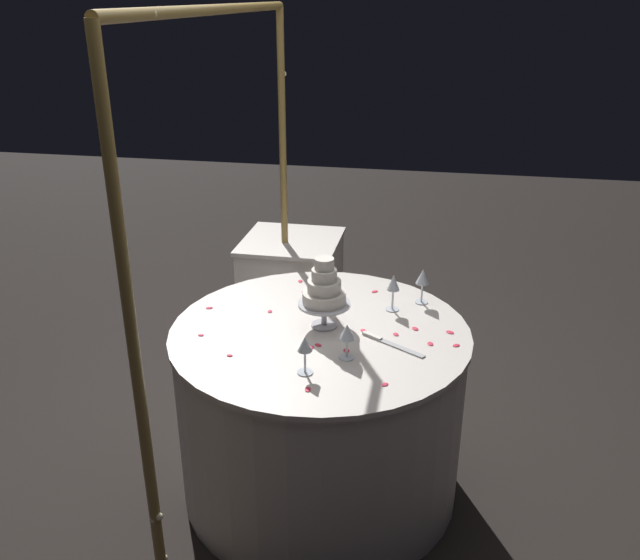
{
  "coord_description": "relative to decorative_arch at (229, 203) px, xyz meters",
  "views": [
    {
      "loc": [
        -2.41,
        -0.46,
        2.08
      ],
      "look_at": [
        0.0,
        0.0,
        1.02
      ],
      "focal_mm": 37.21,
      "sensor_mm": 36.0,
      "label": 1
    }
  ],
  "objects": [
    {
      "name": "side_table",
      "position": [
        0.94,
        -0.02,
        -0.9
      ],
      "size": [
        0.53,
        0.53,
        0.84
      ],
      "color": "silver",
      "rests_on": "ground"
    },
    {
      "name": "ground_plane",
      "position": [
        -0.0,
        -0.37,
        -1.32
      ],
      "size": [
        12.0,
        12.0,
        0.0
      ],
      "primitive_type": "plane",
      "color": "black"
    },
    {
      "name": "main_table",
      "position": [
        -0.0,
        -0.37,
        -0.92
      ],
      "size": [
        1.25,
        1.25,
        0.8
      ],
      "color": "silver",
      "rests_on": "ground"
    },
    {
      "name": "rose_petal_14",
      "position": [
        -0.28,
        -0.06,
        -0.52
      ],
      "size": [
        0.02,
        0.03,
        0.0
      ],
      "primitive_type": "ellipsoid",
      "rotation": [
        0.0,
        0.0,
        4.64
      ],
      "color": "#E02D47",
      "rests_on": "main_table"
    },
    {
      "name": "cake_knife",
      "position": [
        -0.07,
        -0.66,
        -0.52
      ],
      "size": [
        0.17,
        0.26,
        0.01
      ],
      "color": "silver",
      "rests_on": "main_table"
    },
    {
      "name": "rose_petal_4",
      "position": [
        0.1,
        0.16,
        -0.52
      ],
      "size": [
        0.03,
        0.04,
        0.0
      ],
      "primitive_type": "ellipsoid",
      "rotation": [
        0.0,
        0.0,
        5.11
      ],
      "color": "#E02D47",
      "rests_on": "main_table"
    },
    {
      "name": "rose_petal_18",
      "position": [
        0.35,
        -0.23,
        -0.52
      ],
      "size": [
        0.03,
        0.04,
        0.0
      ],
      "primitive_type": "ellipsoid",
      "rotation": [
        0.0,
        0.0,
        1.4
      ],
      "color": "#E02D47",
      "rests_on": "main_table"
    },
    {
      "name": "rose_petal_2",
      "position": [
        -0.16,
        -0.5,
        -0.52
      ],
      "size": [
        0.04,
        0.03,
        0.0
      ],
      "primitive_type": "ellipsoid",
      "rotation": [
        0.0,
        0.0,
        0.36
      ],
      "color": "#E02D47",
      "rests_on": "main_table"
    },
    {
      "name": "wine_glass_2",
      "position": [
        0.34,
        -0.77,
        -0.41
      ],
      "size": [
        0.06,
        0.06,
        0.16
      ],
      "color": "silver",
      "rests_on": "main_table"
    },
    {
      "name": "rose_petal_9",
      "position": [
        -0.04,
        -0.82,
        -0.52
      ],
      "size": [
        0.04,
        0.03,
        0.0
      ],
      "primitive_type": "ellipsoid",
      "rotation": [
        0.0,
        0.0,
        0.3
      ],
      "color": "#E02D47",
      "rests_on": "main_table"
    },
    {
      "name": "rose_petal_13",
      "position": [
        0.01,
        -0.68,
        -0.52
      ],
      "size": [
        0.04,
        0.03,
        0.0
      ],
      "primitive_type": "ellipsoid",
      "rotation": [
        0.0,
        0.0,
        0.52
      ],
      "color": "#E02D47",
      "rests_on": "main_table"
    },
    {
      "name": "rose_petal_1",
      "position": [
        -0.16,
        -0.36,
        -0.52
      ],
      "size": [
        0.05,
        0.04,
        0.0
      ],
      "primitive_type": "ellipsoid",
      "rotation": [
        0.0,
        0.0,
        2.4
      ],
      "color": "#E02D47",
      "rests_on": "main_table"
    },
    {
      "name": "wine_glass_3",
      "position": [
        -0.35,
        -0.38,
        -0.42
      ],
      "size": [
        0.06,
        0.06,
        0.15
      ],
      "color": "silver",
      "rests_on": "main_table"
    },
    {
      "name": "decorative_arch",
      "position": [
        0.0,
        0.0,
        0.0
      ],
      "size": [
        1.84,
        0.06,
        2.05
      ],
      "color": "olive",
      "rests_on": "ground"
    },
    {
      "name": "tiered_cake",
      "position": [
        0.03,
        -0.38,
        -0.36
      ],
      "size": [
        0.22,
        0.22,
        0.31
      ],
      "color": "silver",
      "rests_on": "main_table"
    },
    {
      "name": "rose_petal_10",
      "position": [
        0.42,
        -0.55,
        -0.52
      ],
      "size": [
        0.04,
        0.04,
        0.0
      ],
      "primitive_type": "ellipsoid",
      "rotation": [
        0.0,
        0.0,
        2.41
      ],
      "color": "#E02D47",
      "rests_on": "main_table"
    },
    {
      "name": "rose_petal_8",
      "position": [
        0.52,
        -0.36,
        -0.52
      ],
      "size": [
        0.04,
        0.04,
        0.0
      ],
      "primitive_type": "ellipsoid",
      "rotation": [
        0.0,
        0.0,
        2.08
      ],
      "color": "#E02D47",
      "rests_on": "main_table"
    },
    {
      "name": "rose_petal_0",
      "position": [
        -0.38,
        -0.67,
        -0.52
      ],
      "size": [
        0.04,
        0.03,
        0.0
      ],
      "primitive_type": "ellipsoid",
      "rotation": [
        0.0,
        0.0,
        2.45
      ],
      "color": "#E02D47",
      "rests_on": "main_table"
    },
    {
      "name": "rose_petal_17",
      "position": [
        0.26,
        -0.4,
        -0.52
      ],
      "size": [
        0.04,
        0.05,
        0.0
      ],
      "primitive_type": "ellipsoid",
      "rotation": [
        0.0,
        0.0,
        4.21
      ],
      "color": "#E02D47",
      "rests_on": "main_table"
    },
    {
      "name": "rose_petal_7",
      "position": [
        -0.04,
        -0.92,
        -0.52
      ],
      "size": [
        0.04,
        0.04,
        0.0
      ],
      "primitive_type": "ellipsoid",
      "rotation": [
        0.0,
        0.0,
        5.42
      ],
      "color": "#E02D47",
      "rests_on": "main_table"
    },
    {
      "name": "wine_glass_1",
      "position": [
        0.24,
        -0.64,
        -0.41
      ],
      "size": [
        0.06,
        0.06,
        0.17
      ],
      "color": "silver",
      "rests_on": "main_table"
    },
    {
      "name": "rose_petal_16",
      "position": [
        -0.46,
        -0.41,
        -0.52
      ],
      "size": [
        0.03,
        0.03,
        0.0
      ],
      "primitive_type": "ellipsoid",
      "rotation": [
        0.0,
        0.0,
        0.11
      ],
      "color": "#E02D47",
      "rests_on": "main_table"
    },
    {
      "name": "wine_glass_0",
      "position": [
        -0.21,
        -0.51,
        -0.42
      ],
      "size": [
        0.06,
        0.06,
        0.14
      ],
      "color": "silver",
      "rests_on": "main_table"
    },
    {
      "name": "rose_petal_6",
      "position": [
        0.08,
        -0.76,
        -0.52
      ],
      "size": [
        0.04,
        0.04,
        0.0
      ],
      "primitive_type": "ellipsoid",
      "rotation": [
        0.0,
        0.0,
        0.65
      ],
      "color": "#E02D47",
      "rests_on": "main_table"
    },
    {
      "name": "rose_petal_3",
      "position": [
        0.47,
        -0.18,
        -0.52
      ],
      "size": [
        0.04,
        0.03,
        0.0
      ],
      "primitive_type": "ellipsoid",
      "rotation": [
        0.0,
        0.0,
        3.46
      ],
      "color": "#E02D47",
      "rests_on": "main_table"
    },
    {
      "name": "rose_petal_19",
      "position": [
        0.02,
        -0.55,
        -0.52
      ],
      "size": [
        0.04,
        0.04,
        0.0
      ],
      "primitive_type": "ellipsoid",
      "rotation": [
        0.0,
        0.0,
        3.94
      ],
      "color": "#E02D47",
      "rests_on": "main_table"
    },
    {
      "name": "rose_petal_11",
      "position": [
        0.07,
        -0.9,
        -0.52
      ],
      "size": [
        0.04,
        0.04,
        0.0
      ],
      "primitive_type": "ellipsoid",
      "rotation": [
        0.0,
        0.0,
        1.0
      ],
      "color": "#E02D47",
      "rests_on": "main_table"
    },
    {
      "name": "rose_petal_12",
      "position": [
        -0.14,
        -0.38,
        -0.52
      ],
      "size": [
        0.04,
        0.04,
        0.0
      ],
      "primitive_type": "ellipsoid",
      "rotation": [
        0.0,
        0.0,
        4.11
      ],
      "color": "#E02D47",
      "rests_on": "main_table"
    },
    {
      "name": "rose_petal_15",
      "position": [
        -0.15,
        0.1,
        -0.52
      ],
      "size": [
        0.02,
        0.02,
        0.0
      ],
      "primitive_type": "ellipsoid",
      "rotation": [
        0.0,
        0.0,
        4.72
      ],
      "color": "#E02D47",
      "rests_on": "main_table"
    },
    {
      "name": "rose_petal_5",
      "position": [
        0.12,
        -0.12,
        -0.52
      ],
      "size": [
        0.03,
        0.03,
        0.0
      ],
      "primitive_type": "ellipsoid",
      "rotation": [
        0.0,
        0.0,
        0.31
      ],
      "color": "#E02D47",
      "rests_on": "main_table"
    }
  ]
}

